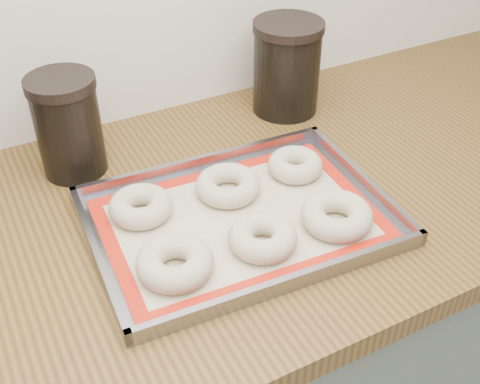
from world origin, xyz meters
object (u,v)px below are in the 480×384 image
bagel_back_left (141,206)px  canister_right (287,67)px  baking_tray (240,219)px  bagel_front_left (175,262)px  bagel_front_right (337,215)px  bagel_back_mid (228,185)px  bagel_back_right (295,165)px  canister_mid (68,125)px  bagel_front_mid (263,237)px

bagel_back_left → canister_right: bearing=26.9°
baking_tray → bagel_front_left: (-0.13, -0.06, 0.02)m
bagel_front_right → bagel_back_mid: 0.19m
bagel_front_left → bagel_back_right: (0.28, 0.13, -0.00)m
baking_tray → bagel_front_right: 0.15m
bagel_front_left → bagel_front_right: bearing=-4.4°
canister_right → bagel_back_mid: bearing=-138.6°
bagel_front_left → canister_mid: (-0.05, 0.32, 0.07)m
bagel_back_right → canister_right: 0.24m
bagel_back_left → canister_right: (0.38, 0.19, 0.07)m
bagel_front_mid → bagel_back_left: bearing=131.1°
bagel_front_right → canister_right: size_ratio=0.60×
bagel_front_left → bagel_back_left: bearing=89.3°
bagel_front_right → bagel_back_mid: (-0.11, 0.15, -0.00)m
bagel_back_right → bagel_front_left: bearing=-155.4°
bagel_front_mid → canister_right: size_ratio=0.56×
bagel_back_right → bagel_front_mid: bearing=-135.9°
bagel_front_left → canister_mid: 0.33m
bagel_back_mid → canister_mid: bearing=136.2°
bagel_back_left → bagel_back_right: bearing=-3.2°
bagel_front_left → bagel_back_mid: 0.20m
bagel_back_right → bagel_front_right: bearing=-96.4°
bagel_front_right → bagel_back_right: 0.15m
bagel_back_left → canister_mid: (-0.06, 0.18, 0.07)m
baking_tray → bagel_back_right: 0.16m
bagel_front_left → bagel_front_right: 0.26m
bagel_back_right → canister_right: (0.11, 0.21, 0.07)m
baking_tray → canister_right: canister_right is taller
bagel_front_left → canister_right: bearing=41.3°
bagel_front_mid → bagel_back_right: (0.14, 0.14, -0.00)m
bagel_front_left → bagel_front_mid: bagel_front_left is taller
bagel_front_mid → bagel_back_mid: size_ratio=0.96×
baking_tray → bagel_front_mid: size_ratio=4.67×
bagel_front_right → bagel_back_mid: bearing=127.1°
baking_tray → bagel_back_right: (0.14, 0.07, 0.01)m
bagel_front_mid → bagel_front_right: bearing=-4.4°
bagel_back_left → bagel_back_mid: (0.15, -0.01, -0.00)m
baking_tray → canister_right: bearing=48.0°
bagel_back_left → bagel_front_left: bearing=-90.7°
bagel_front_right → canister_right: bearing=71.1°
baking_tray → bagel_front_left: bagel_front_left is taller
bagel_front_left → bagel_front_mid: bearing=-4.4°
bagel_back_left → canister_right: canister_right is taller
bagel_front_mid → bagel_back_left: size_ratio=1.03×
bagel_front_mid → bagel_back_right: bagel_front_mid is taller
bagel_back_right → canister_right: bearing=63.2°
baking_tray → bagel_back_right: bearing=25.4°
bagel_back_left → canister_mid: 0.20m
bagel_front_left → bagel_back_left: size_ratio=1.10×
bagel_front_left → bagel_back_right: 0.30m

